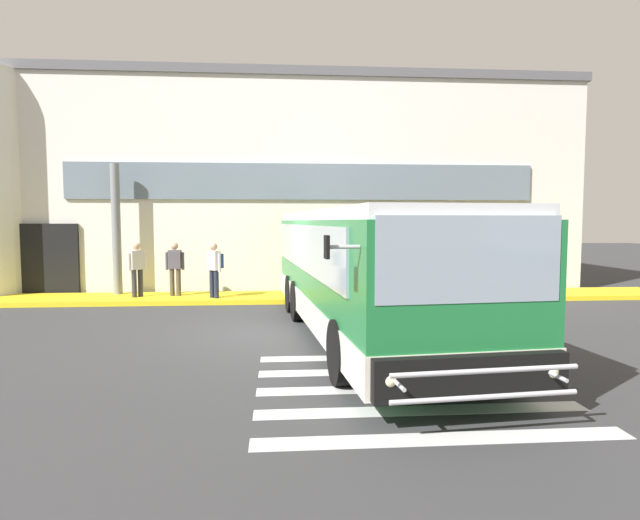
% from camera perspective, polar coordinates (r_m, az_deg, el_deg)
% --- Properties ---
extents(ground_plane, '(80.00, 90.00, 0.02)m').
position_cam_1_polar(ground_plane, '(11.92, -5.12, -7.81)').
color(ground_plane, '#353538').
rests_on(ground_plane, ground).
extents(bay_paint_stripes, '(4.40, 3.96, 0.01)m').
position_cam_1_polar(bay_paint_stripes, '(8.07, 9.30, -13.66)').
color(bay_paint_stripes, silver).
rests_on(bay_paint_stripes, ground).
extents(terminal_building, '(23.41, 13.80, 7.60)m').
position_cam_1_polar(terminal_building, '(23.33, -6.56, 7.46)').
color(terminal_building, silver).
rests_on(terminal_building, ground).
extents(boarding_curb, '(25.61, 2.00, 0.15)m').
position_cam_1_polar(boarding_curb, '(16.63, -4.93, -4.07)').
color(boarding_curb, yellow).
rests_on(boarding_curb, ground).
extents(entry_support_column, '(0.28, 0.28, 4.14)m').
position_cam_1_polar(entry_support_column, '(17.82, -21.35, 3.14)').
color(entry_support_column, slate).
rests_on(entry_support_column, boarding_curb).
extents(bus_main_foreground, '(3.52, 10.86, 2.70)m').
position_cam_1_polar(bus_main_foreground, '(11.28, 4.76, -1.59)').
color(bus_main_foreground, '#1E7238').
rests_on(bus_main_foreground, ground).
extents(passenger_near_column, '(0.48, 0.41, 1.68)m').
position_cam_1_polar(passenger_near_column, '(16.98, -19.36, -0.71)').
color(passenger_near_column, '#2D2D33').
rests_on(passenger_near_column, boarding_curb).
extents(passenger_by_doorway, '(0.59, 0.24, 1.68)m').
position_cam_1_polar(passenger_by_doorway, '(16.88, -15.55, -0.65)').
color(passenger_by_doorway, '#4C4233').
rests_on(passenger_by_doorway, boarding_curb).
extents(passenger_at_curb_edge, '(0.52, 0.51, 1.68)m').
position_cam_1_polar(passenger_at_curb_edge, '(16.16, -11.42, -0.67)').
color(passenger_at_curb_edge, '#1E2338').
rests_on(passenger_at_curb_edge, boarding_curb).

